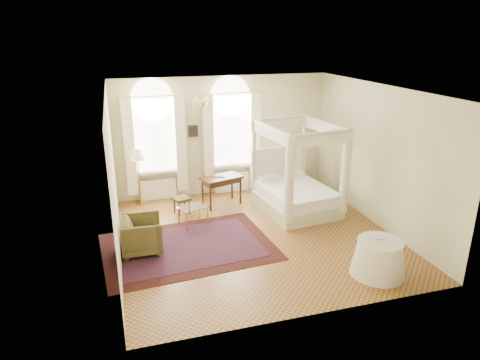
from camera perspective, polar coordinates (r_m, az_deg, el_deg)
The scene contains 18 objects.
ground at distance 9.87m, azimuth 2.17°, elevation -7.42°, with size 6.00×6.00×0.00m, color #9F622E.
room_walls at distance 9.15m, azimuth 2.33°, elevation 3.72°, with size 6.00×6.00×6.00m.
window_left at distance 11.64m, azimuth -11.21°, elevation 4.26°, with size 1.62×0.27×3.29m.
window_right at distance 11.99m, azimuth -1.16°, elevation 5.06°, with size 1.62×0.27×3.29m.
chandelier at distance 9.86m, azimuth -4.90°, elevation 10.31°, with size 0.51×0.45×0.50m.
wall_pictures at distance 11.97m, azimuth -1.82°, elevation 7.00°, with size 2.54×0.03×0.39m.
canopy_bed at distance 11.11m, azimuth 7.52°, elevation -1.52°, with size 1.95×2.29×2.28m.
nightstand at distance 12.78m, azimuth 7.26°, elevation 0.21°, with size 0.40×0.37×0.58m, color #321A0D.
nightstand_lamp at distance 12.66m, azimuth 7.49°, elevation 2.77°, with size 0.30×0.30×0.44m.
writing_desk at distance 11.32m, azimuth -2.49°, elevation -0.11°, with size 1.17×0.84×0.79m.
laptop at distance 11.33m, azimuth -2.81°, elevation 0.59°, with size 0.33×0.21×0.03m, color black.
stool at distance 10.98m, azimuth -7.79°, elevation -2.67°, with size 0.47×0.47×0.44m.
armchair at distance 9.27m, azimuth -12.95°, elevation -7.13°, with size 0.82×0.85×0.77m, color #473D1E.
coffee_table at distance 10.31m, azimuth -6.30°, elevation -3.80°, with size 0.79×0.68×0.46m.
floor_lamp at distance 11.49m, azimuth -13.53°, elevation 3.00°, with size 0.40×0.40×1.54m.
oriental_rug at distance 9.45m, azimuth -6.90°, elevation -8.81°, with size 3.78×2.86×0.01m.
side_table at distance 8.68m, azimuth 17.99°, elevation -9.83°, with size 1.04×1.04×0.71m.
book at distance 8.59m, azimuth 17.20°, elevation -7.28°, with size 0.20×0.26×0.02m, color black.
Camera 1 is at (-2.83, -8.35, 4.43)m, focal length 32.00 mm.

